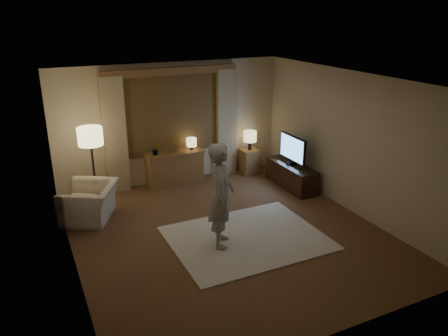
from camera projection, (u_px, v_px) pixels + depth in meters
room at (215, 151)px, 7.45m from camera, size 5.04×5.54×2.64m
rug at (247, 238)px, 7.31m from camera, size 2.50×2.00×0.02m
sideboard at (175, 169)px, 9.45m from camera, size 1.20×0.40×0.70m
picture_frame at (174, 149)px, 9.30m from camera, size 0.16×0.02×0.20m
plant at (156, 150)px, 9.12m from camera, size 0.16×0.13×0.30m
table_lamp_sideboard at (192, 143)px, 9.43m from camera, size 0.22×0.22×0.30m
floor_lamp at (91, 141)px, 8.06m from camera, size 0.46×0.46×1.58m
armchair at (90, 203)px, 7.88m from camera, size 1.24×1.29×0.65m
side_table at (250, 161)px, 10.17m from camera, size 0.40×0.40×0.56m
table_lamp_side at (250, 137)px, 9.97m from camera, size 0.30×0.30×0.44m
tv_stand at (291, 175)px, 9.38m from camera, size 0.45×1.40×0.50m
tv at (293, 149)px, 9.17m from camera, size 0.22×0.88×0.64m
person at (221, 195)px, 6.83m from camera, size 0.63×0.74×1.71m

